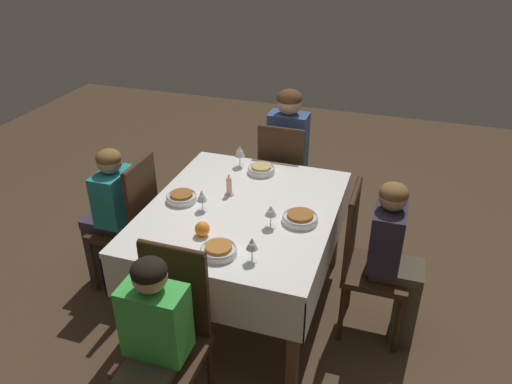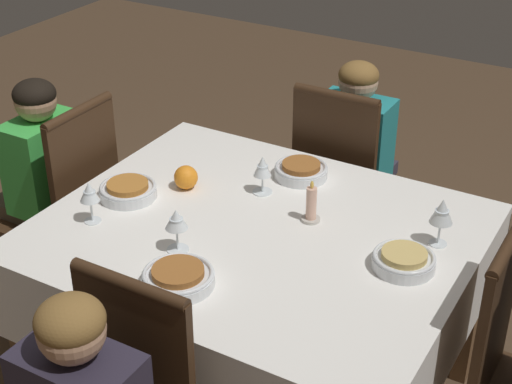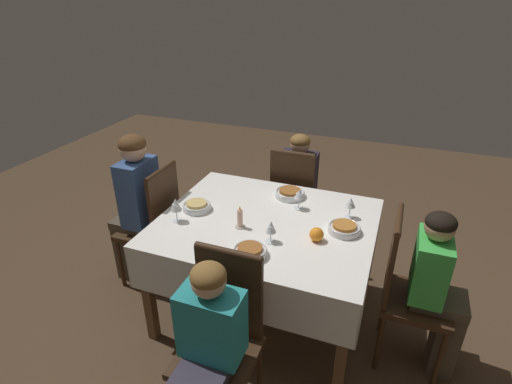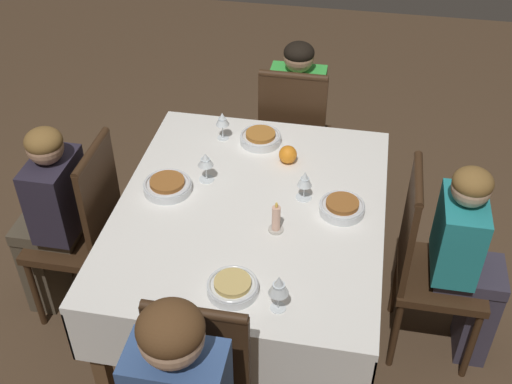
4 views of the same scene
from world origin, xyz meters
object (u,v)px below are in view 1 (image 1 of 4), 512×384
Objects in this scene: chair_west at (284,176)px; bowl_north at (300,218)px; person_adult_denim at (289,151)px; person_child_green at (152,351)px; bowl_south at (182,197)px; chair_east at (169,332)px; bowl_west at (261,169)px; wine_glass_north at (271,211)px; wine_glass_east at (252,244)px; chair_north at (366,258)px; chair_south at (131,220)px; orange_fruit at (202,229)px; wine_glass_south at (202,196)px; bowl_east at (219,250)px; candle_centerpiece at (229,187)px; person_child_teal at (109,211)px; dining_table at (242,220)px; person_child_dark at (395,257)px; wine_glass_west at (240,152)px.

bowl_north is at bearing 110.61° from chair_west.
person_adult_denim reaches higher than chair_west.
bowl_south is at bearing 107.37° from person_child_green.
bowl_north is at bearing 89.58° from bowl_south.
chair_east is 1.41m from bowl_west.
bowl_west is 1.32× the size of wine_glass_north.
bowl_north is 1.46× the size of wine_glass_east.
bowl_south is at bearing -34.14° from bowl_west.
chair_west is at bearing 40.95° from chair_north.
chair_east is 0.60m from wine_glass_east.
orange_fruit is (0.31, 0.67, 0.26)m from chair_south.
person_adult_denim is (-1.09, 0.81, 0.15)m from chair_south.
wine_glass_south is (0.13, -1.00, 0.32)m from chair_north.
chair_east is at bearing -15.58° from bowl_east.
candle_centerpiece is at bearing 78.23° from chair_west.
chair_north is at bearing 113.06° from orange_fruit.
person_child_teal is 4.88× the size of bowl_north.
dining_table is 9.41× the size of wine_glass_east.
bowl_west is 0.99m from bowl_east.
wine_glass_north is at bearing 71.78° from person_child_green.
chair_west reaches higher than wine_glass_south.
person_child_green reaches higher than chair_east.
person_child_dark is 1.35m from bowl_south.
bowl_south is at bearing 93.17° from chair_north.
dining_table is at bearing -96.56° from bowl_north.
candle_centerpiece is at bearing 101.78° from person_child_teal.
bowl_east is 0.65m from candle_centerpiece.
dining_table is at bearing -123.13° from wine_glass_north.
wine_glass_north is at bearing -179.74° from wine_glass_east.
chair_north reaches higher than orange_fruit.
wine_glass_south is at bearing -64.74° from dining_table.
person_adult_denim reaches higher than chair_north.
chair_east reaches higher than bowl_east.
chair_north is at bearing 125.10° from bowl_east.
chair_south is 0.17m from person_child_teal.
wine_glass_west is 1.11× the size of wine_glass_east.
chair_north is 11.62× the size of orange_fruit.
person_child_teal is (-0.00, -0.17, 0.04)m from chair_south.
orange_fruit is (0.38, -0.89, 0.26)m from chair_north.
chair_north reaches higher than bowl_west.
wine_glass_east is at bearing 133.42° from chair_north.
bowl_west and bowl_north have the same top height.
bowl_west is 1.28× the size of candle_centerpiece.
bowl_east is 1.37× the size of wine_glass_east.
chair_west is 11.62× the size of orange_fruit.
wine_glass_west reaches higher than orange_fruit.
candle_centerpiece is (-0.62, -0.36, -0.05)m from wine_glass_east.
chair_north reaches higher than wine_glass_west.
bowl_south is at bearing -138.49° from orange_fruit.
chair_west is 1.08m from wine_glass_south.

